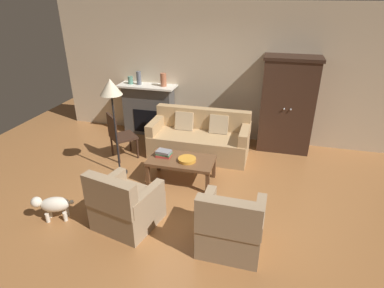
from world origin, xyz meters
TOP-DOWN VIEW (x-y plane):
  - ground_plane at (0.00, 0.00)m, footprint 9.60×9.60m
  - back_wall at (0.00, 2.55)m, footprint 7.20×0.10m
  - fireplace at (-1.55, 2.30)m, footprint 1.26×0.48m
  - armoire at (1.40, 2.22)m, footprint 1.06×0.57m
  - couch at (-0.20, 1.55)m, footprint 1.92×0.86m
  - coffee_table at (-0.26, 0.48)m, footprint 1.10×0.60m
  - fruit_bowl at (-0.14, 0.44)m, footprint 0.30×0.30m
  - book_stack at (-0.57, 0.50)m, footprint 0.26×0.20m
  - mantel_vase_jade at (-1.93, 2.28)m, footprint 0.11×0.11m
  - mantel_vase_slate at (-1.73, 2.28)m, footprint 0.10×0.10m
  - mantel_vase_terracotta at (-1.17, 2.28)m, footprint 0.13×0.13m
  - armchair_near_left at (-0.67, -0.82)m, footprint 0.92×0.92m
  - armchair_near_right at (0.78, -0.88)m, footprint 0.79×0.78m
  - side_chair_wooden at (-1.64, 0.98)m, footprint 0.62×0.62m
  - floor_lamp at (-1.40, 0.44)m, footprint 0.36×0.36m
  - dog at (-1.72, -0.97)m, footprint 0.54×0.33m

SIDE VIEW (x-z plane):
  - ground_plane at x=0.00m, z-range 0.00..0.00m
  - dog at x=-1.72m, z-range 0.05..0.44m
  - armchair_near_left at x=-0.67m, z-range -0.12..0.76m
  - armchair_near_right at x=0.78m, z-range -0.12..0.76m
  - couch at x=-0.20m, z-range -0.11..0.75m
  - coffee_table at x=-0.26m, z-range 0.16..0.58m
  - fruit_bowl at x=-0.14m, z-range 0.42..0.47m
  - book_stack at x=-0.57m, z-range 0.42..0.53m
  - side_chair_wooden at x=-1.64m, z-range 0.06..0.96m
  - fireplace at x=-1.55m, z-range 0.01..1.13m
  - armoire at x=1.40m, z-range 0.00..1.88m
  - mantel_vase_jade at x=-1.93m, z-range 1.12..1.28m
  - mantel_vase_terracotta at x=-1.17m, z-range 1.12..1.40m
  - mantel_vase_slate at x=-1.73m, z-range 1.12..1.40m
  - back_wall at x=0.00m, z-range 0.00..2.80m
  - floor_lamp at x=-1.40m, z-range 0.63..2.34m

